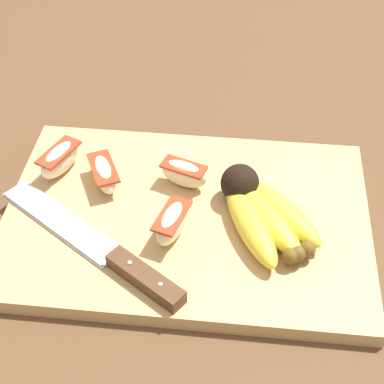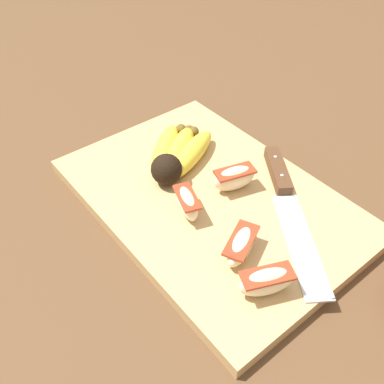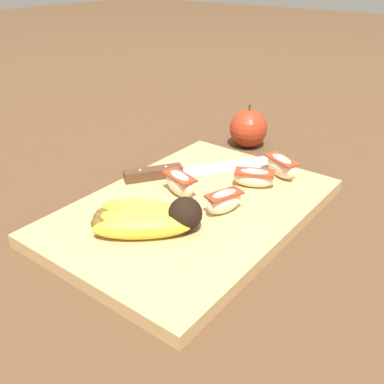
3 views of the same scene
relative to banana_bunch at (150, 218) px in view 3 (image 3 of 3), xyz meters
The scene contains 9 objects.
ground_plane 0.10m from the banana_bunch, behind, with size 6.00×6.00×0.00m, color brown.
cutting_board 0.09m from the banana_bunch, behind, with size 0.44×0.30×0.02m, color tan.
banana_bunch is the anchor object (origin of this frame).
chefs_knife 0.18m from the banana_bunch, 154.52° to the right, with size 0.25×0.18×0.02m.
apple_wedge_near 0.11m from the banana_bunch, 163.42° to the right, with size 0.04×0.07×0.04m.
apple_wedge_middle 0.20m from the banana_bunch, 166.30° to the left, with size 0.05×0.07×0.03m.
apple_wedge_far 0.11m from the banana_bunch, 150.45° to the left, with size 0.07×0.04×0.04m.
apple_wedge_extra 0.27m from the banana_bunch, 165.90° to the left, with size 0.05×0.07×0.04m.
whole_apple 0.40m from the banana_bunch, 168.85° to the right, with size 0.08×0.08×0.09m.
Camera 3 is at (0.47, 0.35, 0.36)m, focal length 41.18 mm.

